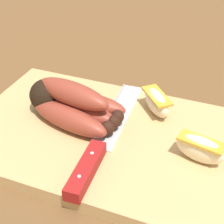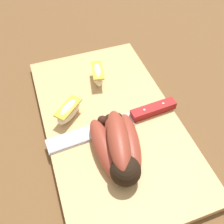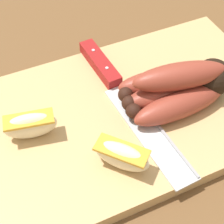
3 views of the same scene
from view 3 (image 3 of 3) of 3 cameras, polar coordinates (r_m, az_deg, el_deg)
The scene contains 6 objects.
ground_plane at distance 0.53m, azimuth 0.69°, elevation -0.57°, with size 6.00×6.00×0.00m, color brown.
cutting_board at distance 0.51m, azimuth 0.80°, elevation -0.72°, with size 0.47×0.27×0.02m, color tan.
banana_bunch at distance 0.51m, azimuth 10.35°, elevation 3.78°, with size 0.16×0.10×0.07m.
chefs_knife at distance 0.53m, azimuth 0.54°, elevation 4.23°, with size 0.05×0.28×0.02m.
apple_wedge_near at distance 0.48m, azimuth -12.70°, elevation -1.64°, with size 0.07×0.04×0.04m.
apple_wedge_middle at distance 0.44m, azimuth 1.50°, elevation -6.78°, with size 0.06×0.07×0.04m.
Camera 3 is at (-0.15, -0.31, 0.41)m, focal length 59.18 mm.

